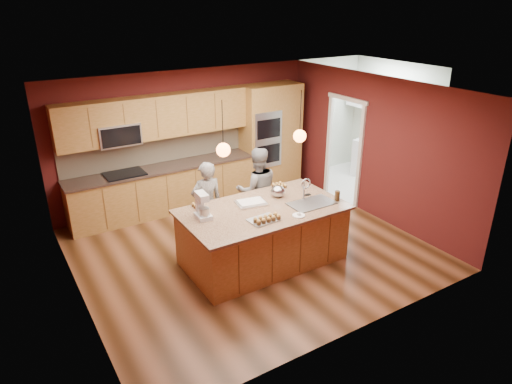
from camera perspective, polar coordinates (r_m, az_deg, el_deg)
floor at (r=7.86m, az=-0.77°, el=-7.10°), size 5.50×5.50×0.00m
ceiling at (r=6.91m, az=-0.89°, el=12.65°), size 5.50×5.50×0.00m
wall_back at (r=9.40m, az=-8.74°, el=6.73°), size 5.50×0.00×5.50m
wall_front at (r=5.48m, az=12.82°, el=-5.87°), size 5.50×0.00×5.50m
wall_left at (r=6.43m, az=-22.36°, el=-2.62°), size 0.00×5.00×5.00m
wall_right at (r=8.93m, az=14.56°, el=5.37°), size 0.00×5.00×5.00m
cabinet_run at (r=9.06m, az=-11.90°, el=3.43°), size 3.74×0.64×2.30m
oven_column at (r=10.04m, az=1.79°, el=6.85°), size 1.30×0.62×2.30m
doorway_trim at (r=9.54m, az=10.90°, el=4.94°), size 0.08×1.11×2.20m
laundry_room at (r=10.72m, az=16.39°, el=11.38°), size 2.60×2.70×2.70m
pendant_left at (r=6.39m, az=-4.11°, el=5.30°), size 0.20×0.20×0.80m
pendant_right at (r=7.08m, az=5.49°, el=7.01°), size 0.20×0.20×0.80m
island at (r=7.30m, az=0.97°, el=-5.30°), size 2.55×1.43×1.32m
person_left at (r=7.72m, az=-6.15°, el=-1.54°), size 0.57×0.39×1.51m
person_right at (r=8.14m, az=0.17°, el=0.22°), size 0.92×0.81×1.58m
stand_mixer at (r=6.77m, az=-6.71°, el=-1.90°), size 0.22×0.30×0.40m
sheet_cake at (r=7.23m, az=-0.62°, el=-1.34°), size 0.51×0.41×0.05m
cooling_rack at (r=6.71m, az=0.95°, el=-3.50°), size 0.45×0.33×0.02m
mixing_bowl at (r=7.48m, az=2.76°, el=0.09°), size 0.24×0.24×0.20m
plate at (r=6.88m, az=5.36°, el=-2.93°), size 0.19×0.19×0.01m
tumbler at (r=7.45m, az=10.11°, el=-0.47°), size 0.08×0.08×0.17m
phone at (r=7.61m, az=6.40°, el=-0.34°), size 0.13×0.08×0.01m
cupcakes_left at (r=7.13m, az=-7.23°, el=-1.83°), size 0.14×0.29×0.06m
cupcakes_rack at (r=6.65m, az=1.40°, el=-3.31°), size 0.43×0.17×0.08m
cupcakes_right at (r=7.88m, az=2.91°, el=0.82°), size 0.22×0.22×0.07m
washer at (r=10.80m, az=16.19°, el=3.53°), size 0.74×0.75×1.02m
dryer at (r=11.22m, az=13.79°, el=4.16°), size 0.69×0.70×0.89m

